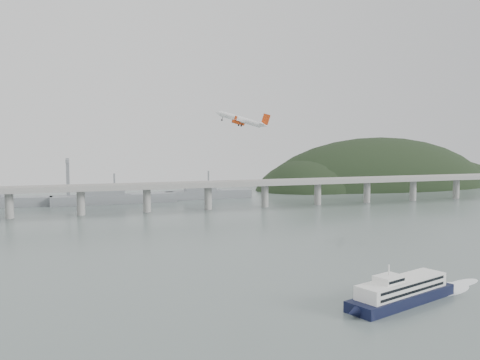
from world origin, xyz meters
name	(u,v)px	position (x,y,z in m)	size (l,w,h in m)	color
ground	(279,271)	(0.00, 0.00, 0.00)	(900.00, 900.00, 0.00)	#566461
bridge	(183,189)	(-1.15, 200.00, 17.65)	(800.00, 22.00, 23.90)	gray
headland	(389,202)	(285.18, 331.75, -19.34)	(365.00, 155.00, 156.00)	black
ferry	(402,292)	(24.71, -53.25, 4.06)	(76.64, 32.99, 14.96)	black
airliner	(241,120)	(7.86, 76.24, 68.90)	(28.71, 27.43, 11.84)	white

